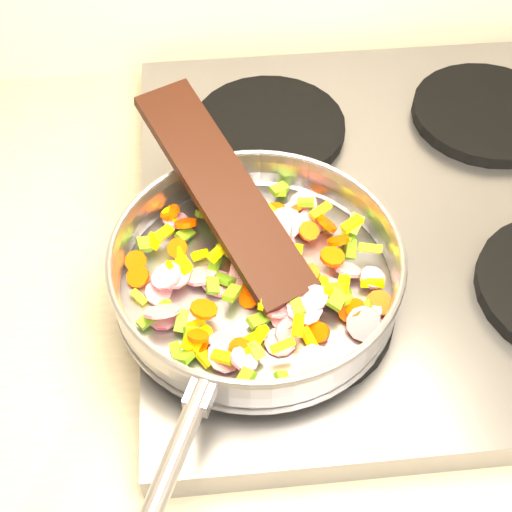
{
  "coord_description": "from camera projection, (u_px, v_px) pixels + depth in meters",
  "views": [
    {
      "loc": [
        -0.92,
        1.12,
        1.54
      ],
      "look_at": [
        -0.88,
        1.55,
        1.01
      ],
      "focal_mm": 50.0,
      "sensor_mm": 36.0,
      "label": 1
    }
  ],
  "objects": [
    {
      "name": "cooktop",
      "position": [
        401.0,
        217.0,
        0.83
      ],
      "size": [
        0.6,
        0.6,
        0.04
      ],
      "primitive_type": "cube",
      "color": "#939399",
      "rests_on": "counter_top"
    },
    {
      "name": "grate_fl",
      "position": [
        299.0,
        311.0,
        0.71
      ],
      "size": [
        0.19,
        0.19,
        0.02
      ],
      "primitive_type": "cylinder",
      "color": "black",
      "rests_on": "cooktop"
    },
    {
      "name": "grate_bl",
      "position": [
        269.0,
        127.0,
        0.89
      ],
      "size": [
        0.19,
        0.19,
        0.02
      ],
      "primitive_type": "cylinder",
      "color": "black",
      "rests_on": "cooktop"
    },
    {
      "name": "grate_br",
      "position": [
        487.0,
        113.0,
        0.91
      ],
      "size": [
        0.19,
        0.19,
        0.02
      ],
      "primitive_type": "cylinder",
      "color": "black",
      "rests_on": "cooktop"
    },
    {
      "name": "saute_pan",
      "position": [
        255.0,
        270.0,
        0.7
      ],
      "size": [
        0.33,
        0.47,
        0.06
      ],
      "rotation": [
        0.0,
        0.0,
        -0.41
      ],
      "color": "#9E9EA5",
      "rests_on": "grate_fl"
    },
    {
      "name": "vegetable_heap",
      "position": [
        261.0,
        270.0,
        0.71
      ],
      "size": [
        0.27,
        0.26,
        0.05
      ],
      "color": "#BF123B",
      "rests_on": "saute_pan"
    },
    {
      "name": "wooden_spatula",
      "position": [
        223.0,
        190.0,
        0.73
      ],
      "size": [
        0.17,
        0.27,
        0.09
      ],
      "primitive_type": "cube",
      "rotation": [
        0.0,
        -0.27,
        2.03
      ],
      "color": "black",
      "rests_on": "saute_pan"
    }
  ]
}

